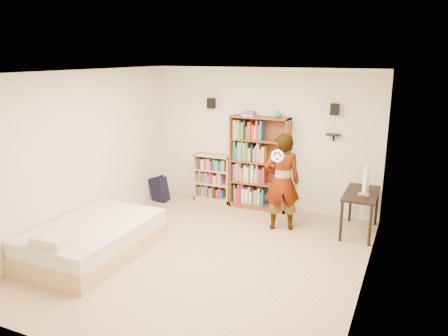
# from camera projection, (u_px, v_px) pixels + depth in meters

# --- Properties ---
(ground) EXTENTS (4.50, 5.00, 0.01)m
(ground) POSITION_uv_depth(u_px,v_px,m) (206.00, 256.00, 6.55)
(ground) COLOR tan
(ground) RESTS_ON ground
(room_shell) EXTENTS (4.52, 5.02, 2.71)m
(room_shell) POSITION_uv_depth(u_px,v_px,m) (204.00, 141.00, 6.10)
(room_shell) COLOR beige
(room_shell) RESTS_ON ground
(crown_molding) EXTENTS (4.50, 5.00, 0.06)m
(crown_molding) POSITION_uv_depth(u_px,v_px,m) (203.00, 75.00, 5.87)
(crown_molding) COLOR white
(crown_molding) RESTS_ON room_shell
(speaker_left) EXTENTS (0.14, 0.12, 0.20)m
(speaker_left) POSITION_uv_depth(u_px,v_px,m) (211.00, 103.00, 8.58)
(speaker_left) COLOR black
(speaker_left) RESTS_ON room_shell
(speaker_right) EXTENTS (0.14, 0.12, 0.20)m
(speaker_right) POSITION_uv_depth(u_px,v_px,m) (335.00, 109.00, 7.63)
(speaker_right) COLOR black
(speaker_right) RESTS_ON room_shell
(wall_shelf) EXTENTS (0.25, 0.16, 0.02)m
(wall_shelf) POSITION_uv_depth(u_px,v_px,m) (333.00, 135.00, 7.75)
(wall_shelf) COLOR black
(wall_shelf) RESTS_ON room_shell
(tall_bookshelf) EXTENTS (1.14, 0.33, 1.80)m
(tall_bookshelf) POSITION_uv_depth(u_px,v_px,m) (259.00, 163.00, 8.38)
(tall_bookshelf) COLOR brown
(tall_bookshelf) RESTS_ON ground
(low_bookshelf) EXTENTS (0.77, 0.29, 0.97)m
(low_bookshelf) POSITION_uv_depth(u_px,v_px,m) (213.00, 178.00, 8.90)
(low_bookshelf) COLOR tan
(low_bookshelf) RESTS_ON ground
(computer_desk) EXTENTS (0.52, 1.05, 0.71)m
(computer_desk) POSITION_uv_depth(u_px,v_px,m) (360.00, 213.00, 7.32)
(computer_desk) COLOR black
(computer_desk) RESTS_ON ground
(imac) EXTENTS (0.12, 0.50, 0.49)m
(imac) POSITION_uv_depth(u_px,v_px,m) (365.00, 180.00, 7.05)
(imac) COLOR white
(imac) RESTS_ON computer_desk
(daybed) EXTENTS (1.34, 2.06, 0.61)m
(daybed) POSITION_uv_depth(u_px,v_px,m) (93.00, 235.00, 6.53)
(daybed) COLOR silver
(daybed) RESTS_ON ground
(person) EXTENTS (0.72, 0.60, 1.68)m
(person) POSITION_uv_depth(u_px,v_px,m) (282.00, 182.00, 7.38)
(person) COLOR black
(person) RESTS_ON ground
(wii_wheel) EXTENTS (0.21, 0.08, 0.21)m
(wii_wheel) POSITION_uv_depth(u_px,v_px,m) (277.00, 156.00, 6.97)
(wii_wheel) COLOR white
(wii_wheel) RESTS_ON person
(navy_bag) EXTENTS (0.42, 0.31, 0.51)m
(navy_bag) POSITION_uv_depth(u_px,v_px,m) (159.00, 189.00, 8.96)
(navy_bag) COLOR black
(navy_bag) RESTS_ON ground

